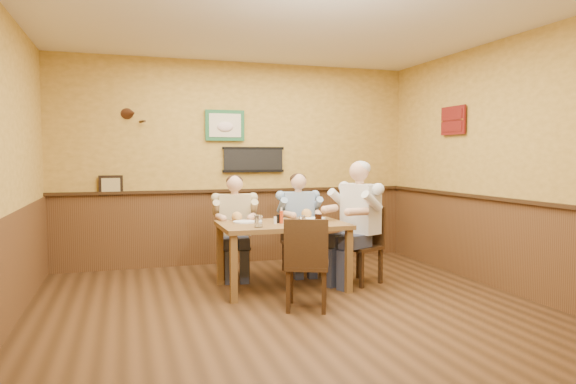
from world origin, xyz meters
name	(u,v)px	position (x,y,z in m)	size (l,w,h in m)	color
room	(303,137)	(0.13, 0.17, 1.69)	(5.02, 5.03, 2.81)	#372210
dining_table	(282,231)	(0.15, 0.91, 0.66)	(1.40, 0.90, 0.75)	brown
chair_back_left	(235,245)	(-0.24, 1.63, 0.40)	(0.37, 0.37, 0.80)	#382412
chair_back_right	(298,242)	(0.58, 1.63, 0.40)	(0.37, 0.37, 0.80)	#382412
chair_right_end	(360,245)	(1.10, 0.89, 0.45)	(0.42, 0.42, 0.91)	#382412
chair_near_side	(307,263)	(0.16, 0.11, 0.45)	(0.42, 0.42, 0.91)	#382412
diner_tan_shirt	(235,232)	(-0.24, 1.63, 0.57)	(0.52, 0.52, 1.14)	beige
diner_blue_polo	(298,228)	(0.58, 1.63, 0.57)	(0.53, 0.53, 1.15)	#7F9BBF
diner_white_elder	(360,229)	(1.10, 0.89, 0.65)	(0.60, 0.60, 1.29)	silver
water_glass_left	(259,221)	(-0.19, 0.65, 0.81)	(0.09, 0.09, 0.13)	silver
water_glass_mid	(302,221)	(0.27, 0.58, 0.81)	(0.08, 0.08, 0.11)	white
cola_tumbler	(318,219)	(0.53, 0.77, 0.80)	(0.08, 0.08, 0.10)	black
hot_sauce_bottle	(281,216)	(0.13, 0.88, 0.83)	(0.04, 0.04, 0.16)	red
salt_shaker	(275,220)	(0.05, 0.85, 0.79)	(0.03, 0.03, 0.08)	white
pepper_shaker	(278,219)	(0.10, 0.92, 0.80)	(0.04, 0.04, 0.10)	black
plate_far_left	(245,222)	(-0.25, 1.07, 0.76)	(0.26, 0.26, 0.02)	silver
plate_far_right	(315,218)	(0.61, 1.12, 0.76)	(0.26, 0.26, 0.02)	white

